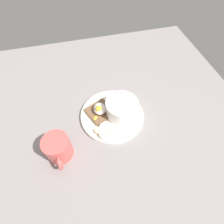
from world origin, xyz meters
TOP-DOWN VIEW (x-y plane):
  - ground_plane at (0.00, 0.00)cm, footprint 120.00×120.00cm
  - plate at (0.00, 0.00)cm, footprint 26.95×26.95cm
  - oatmeal_bowl at (-0.37, 4.08)cm, footprint 13.48×13.48cm
  - toast_slice at (-2.26, -4.69)cm, footprint 13.21×13.21cm
  - poached_egg at (-2.11, -4.81)cm, footprint 7.37×6.27cm
  - banana_slice_front at (6.63, -7.46)cm, footprint 3.53×3.38cm
  - banana_slice_left at (5.28, -4.76)cm, footprint 4.63×4.58cm
  - banana_slice_back at (8.32, -2.94)cm, footprint 3.83×3.83cm
  - banana_slice_right at (8.84, -5.84)cm, footprint 3.90×4.06cm
  - coffee_mug at (11.78, -22.63)cm, footprint 13.10×9.40cm

SIDE VIEW (x-z plane):
  - ground_plane at x=0.00cm, z-range 0.00..2.00cm
  - plate at x=0.00cm, z-range 2.00..3.60cm
  - banana_slice_back at x=8.32cm, z-range 2.97..3.90cm
  - banana_slice_left at x=5.28cm, z-range 2.85..4.56cm
  - banana_slice_front at x=6.63cm, z-range 2.87..4.66cm
  - toast_slice at x=-2.26cm, z-range 3.08..4.49cm
  - banana_slice_right at x=8.84cm, z-range 2.83..4.74cm
  - poached_egg at x=-2.11cm, z-range 4.12..8.05cm
  - oatmeal_bowl at x=-0.37cm, z-range 2.90..10.11cm
  - coffee_mug at x=11.78cm, z-range 2.12..12.05cm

